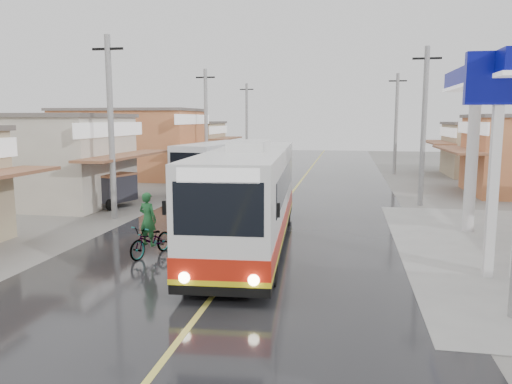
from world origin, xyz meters
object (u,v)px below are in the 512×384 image
at_px(cyclist, 150,235).
at_px(tricycle_near, 114,188).
at_px(coach_bus, 250,197).
at_px(second_bus, 218,164).

distance_m(cyclist, tricycle_near, 9.94).
distance_m(coach_bus, cyclist, 3.61).
xyz_separation_m(second_bus, tricycle_near, (-3.51, -7.18, -0.61)).
bearing_deg(coach_bus, tricycle_near, 137.82).
height_order(coach_bus, tricycle_near, coach_bus).
height_order(cyclist, tricycle_near, cyclist).
relative_size(coach_bus, tricycle_near, 4.69).
height_order(second_bus, tricycle_near, second_bus).
xyz_separation_m(coach_bus, second_bus, (-4.78, 13.72, -0.19)).
distance_m(coach_bus, second_bus, 14.53).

